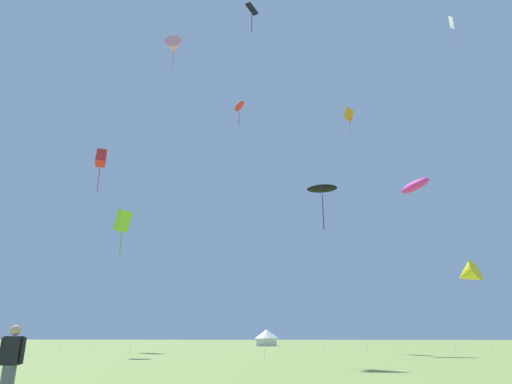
% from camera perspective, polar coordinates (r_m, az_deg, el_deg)
% --- Properties ---
extents(kite_white_diamond, '(1.74, 2.93, 33.15)m').
position_cam_1_polar(kite_white_diamond, '(52.23, 24.00, 17.95)').
color(kite_white_diamond, white).
rests_on(kite_white_diamond, ground).
extents(kite_red_box, '(1.58, 3.47, 21.29)m').
position_cam_1_polar(kite_red_box, '(52.04, -19.20, 4.10)').
color(kite_red_box, red).
rests_on(kite_red_box, ground).
extents(kite_lime_box, '(2.48, 3.50, 16.12)m').
position_cam_1_polar(kite_lime_box, '(56.18, -16.66, -3.58)').
color(kite_lime_box, '#99DB2D').
rests_on(kite_lime_box, ground).
extents(kite_red_parafoil, '(2.54, 3.78, 36.10)m').
position_cam_1_polar(kite_red_parafoil, '(70.52, -2.16, 10.86)').
color(kite_red_parafoil, red).
rests_on(kite_red_parafoil, ground).
extents(kite_black_parafoil, '(3.38, 2.09, 17.19)m').
position_cam_1_polar(kite_black_parafoil, '(48.53, 8.43, 0.41)').
color(kite_black_parafoil, black).
rests_on(kite_black_parafoil, ground).
extents(kite_pink_delta, '(2.48, 3.49, 33.94)m').
position_cam_1_polar(kite_pink_delta, '(54.03, -10.45, 17.78)').
color(kite_pink_delta, pink).
rests_on(kite_pink_delta, ground).
extents(kite_magenta_parafoil, '(3.05, 4.41, 16.44)m').
position_cam_1_polar(kite_magenta_parafoil, '(47.02, 19.61, 0.75)').
color(kite_magenta_parafoil, '#E02DA3').
rests_on(kite_magenta_parafoil, ground).
extents(kite_black_diamond, '(1.73, 2.54, 30.89)m').
position_cam_1_polar(kite_black_diamond, '(43.27, -0.49, 21.20)').
color(kite_black_diamond, black).
rests_on(kite_black_diamond, ground).
extents(kite_yellow_delta, '(3.33, 3.30, 8.68)m').
position_cam_1_polar(kite_yellow_delta, '(49.45, 25.38, -9.48)').
color(kite_yellow_delta, yellow).
rests_on(kite_yellow_delta, ground).
extents(kite_orange_diamond, '(1.01, 3.06, 28.23)m').
position_cam_1_polar(kite_orange_diamond, '(55.97, 11.83, 8.97)').
color(kite_orange_diamond, orange).
rests_on(kite_orange_diamond, ground).
extents(person_spectator, '(0.57, 0.28, 1.73)m').
position_cam_1_polar(person_spectator, '(11.67, -28.96, -19.05)').
color(person_spectator, '#565B66').
rests_on(person_spectator, ground).
extents(festival_tent_left, '(3.89, 3.89, 2.53)m').
position_cam_1_polar(festival_tent_left, '(75.07, 1.37, -18.00)').
color(festival_tent_left, white).
rests_on(festival_tent_left, ground).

